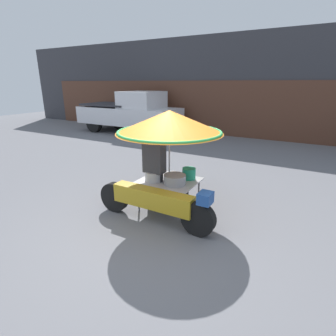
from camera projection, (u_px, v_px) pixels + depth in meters
The scene contains 5 objects.
ground_plane at pixel (151, 228), 4.37m from camera, with size 36.00×36.00×0.00m, color slate.
shopfront_building at pixel (266, 87), 11.51m from camera, with size 28.00×2.06×4.29m.
vendor_motorcycle_cart at pixel (168, 135), 4.57m from camera, with size 2.25×1.90×1.87m.
vendor_person at pixel (154, 167), 4.77m from camera, with size 0.38×0.22×1.52m.
pickup_truck at pixel (131, 112), 12.48m from camera, with size 4.99×1.93×1.94m.
Camera 1 is at (2.12, -3.21, 2.32)m, focal length 28.00 mm.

